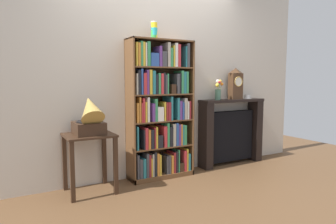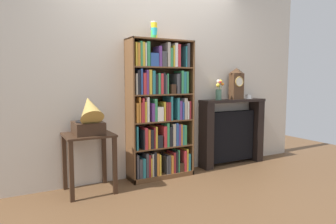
% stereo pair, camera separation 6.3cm
% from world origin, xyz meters
% --- Properties ---
extents(ground_plane, '(7.67, 6.40, 0.02)m').
position_xyz_m(ground_plane, '(0.00, 0.00, -0.01)').
color(ground_plane, brown).
extents(wall_back, '(4.67, 0.08, 2.60)m').
position_xyz_m(wall_back, '(0.13, 0.31, 1.30)').
color(wall_back, beige).
rests_on(wall_back, ground).
extents(bookshelf, '(0.84, 0.29, 1.75)m').
position_xyz_m(bookshelf, '(-0.01, 0.11, 0.83)').
color(bookshelf, brown).
rests_on(bookshelf, ground).
extents(cup_stack, '(0.08, 0.08, 0.21)m').
position_xyz_m(cup_stack, '(-0.09, 0.11, 1.85)').
color(cup_stack, yellow).
rests_on(cup_stack, bookshelf).
extents(side_table_left, '(0.53, 0.47, 0.66)m').
position_xyz_m(side_table_left, '(-0.94, 0.03, 0.49)').
color(side_table_left, '#382316').
rests_on(side_table_left, ground).
extents(gramophone, '(0.31, 0.46, 0.49)m').
position_xyz_m(gramophone, '(-0.94, -0.02, 0.85)').
color(gramophone, '#382316').
rests_on(gramophone, side_table_left).
extents(fireplace_mantel, '(1.06, 0.23, 0.97)m').
position_xyz_m(fireplace_mantel, '(1.21, 0.17, 0.48)').
color(fireplace_mantel, black).
rests_on(fireplace_mantel, ground).
extents(mantel_clock, '(0.19, 0.13, 0.46)m').
position_xyz_m(mantel_clock, '(1.26, 0.15, 1.20)').
color(mantel_clock, '#472D1C').
rests_on(mantel_clock, fireplace_mantel).
extents(flower_vase, '(0.11, 0.17, 0.29)m').
position_xyz_m(flower_vase, '(0.95, 0.15, 1.10)').
color(flower_vase, '#4C7A60').
rests_on(flower_vase, fireplace_mantel).
extents(teacup_with_saucer, '(0.13, 0.13, 0.06)m').
position_xyz_m(teacup_with_saucer, '(1.50, 0.15, 0.99)').
color(teacup_with_saucer, white).
rests_on(teacup_with_saucer, fireplace_mantel).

